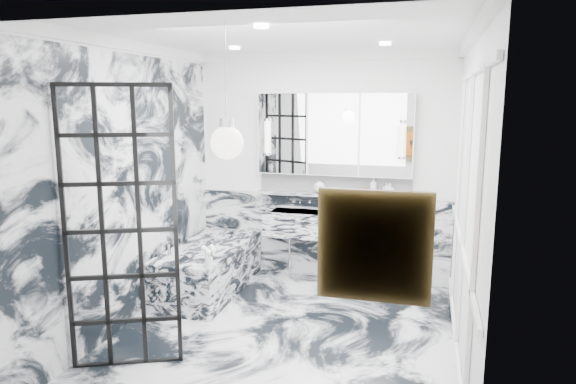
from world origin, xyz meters
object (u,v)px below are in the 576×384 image
(trough_sink, at_px, (330,225))
(bathtub, at_px, (209,268))
(mirror_cabinet, at_px, (334,134))
(crittall_door, at_px, (121,231))

(trough_sink, xyz_separation_m, bathtub, (-1.33, -0.66, -0.45))
(mirror_cabinet, height_order, bathtub, mirror_cabinet)
(mirror_cabinet, distance_m, bathtub, 2.20)
(crittall_door, height_order, mirror_cabinet, crittall_door)
(bathtub, bearing_deg, crittall_door, -88.73)
(mirror_cabinet, bearing_deg, trough_sink, -90.00)
(crittall_door, relative_size, bathtub, 1.43)
(trough_sink, distance_m, bathtub, 1.55)
(crittall_door, distance_m, mirror_cabinet, 2.97)
(mirror_cabinet, bearing_deg, crittall_door, -116.30)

